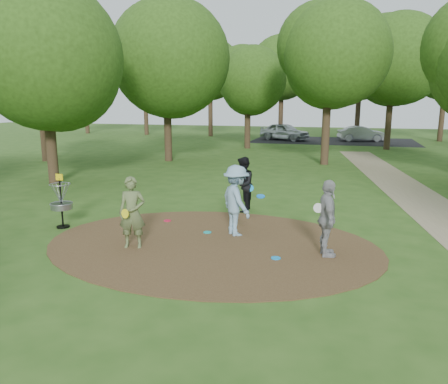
# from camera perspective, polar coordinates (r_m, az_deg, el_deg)

# --- Properties ---
(ground) EXTENTS (100.00, 100.00, 0.00)m
(ground) POSITION_cam_1_polar(r_m,az_deg,el_deg) (11.02, -1.69, -6.86)
(ground) COLOR #2D5119
(ground) RESTS_ON ground
(dirt_clearing) EXTENTS (8.40, 8.40, 0.02)m
(dirt_clearing) POSITION_cam_1_polar(r_m,az_deg,el_deg) (11.01, -1.69, -6.81)
(dirt_clearing) COLOR #47301C
(dirt_clearing) RESTS_ON ground
(parking_lot) EXTENTS (14.00, 8.00, 0.01)m
(parking_lot) POSITION_cam_1_polar(r_m,az_deg,el_deg) (40.12, 14.05, 6.51)
(parking_lot) COLOR black
(parking_lot) RESTS_ON ground
(player_observer_with_disc) EXTENTS (0.73, 0.63, 1.76)m
(player_observer_with_disc) POSITION_cam_1_polar(r_m,az_deg,el_deg) (10.76, -11.90, -2.67)
(player_observer_with_disc) COLOR #5B6A3D
(player_observer_with_disc) RESTS_ON ground
(player_throwing_with_disc) EXTENTS (1.45, 1.38, 1.89)m
(player_throwing_with_disc) POSITION_cam_1_polar(r_m,az_deg,el_deg) (11.51, 1.61, -1.14)
(player_throwing_with_disc) COLOR #7DA2BB
(player_throwing_with_disc) RESTS_ON ground
(player_walking_with_disc) EXTENTS (0.77, 0.94, 1.77)m
(player_walking_with_disc) POSITION_cam_1_polar(r_m,az_deg,el_deg) (14.04, 2.46, 1.00)
(player_walking_with_disc) COLOR black
(player_walking_with_disc) RESTS_ON ground
(player_waiting_with_disc) EXTENTS (0.66, 1.12, 1.80)m
(player_waiting_with_disc) POSITION_cam_1_polar(r_m,az_deg,el_deg) (10.22, 13.34, -3.41)
(player_waiting_with_disc) COLOR #949396
(player_waiting_with_disc) RESTS_ON ground
(disc_ground_cyan) EXTENTS (0.22, 0.22, 0.02)m
(disc_ground_cyan) POSITION_cam_1_polar(r_m,az_deg,el_deg) (11.90, -2.19, -5.27)
(disc_ground_cyan) COLOR #16B0B5
(disc_ground_cyan) RESTS_ON dirt_clearing
(disc_ground_blue) EXTENTS (0.22, 0.22, 0.02)m
(disc_ground_blue) POSITION_cam_1_polar(r_m,az_deg,el_deg) (10.09, 6.79, -8.57)
(disc_ground_blue) COLOR #0D90ED
(disc_ground_blue) RESTS_ON dirt_clearing
(disc_ground_red) EXTENTS (0.22, 0.22, 0.02)m
(disc_ground_red) POSITION_cam_1_polar(r_m,az_deg,el_deg) (13.12, -7.41, -3.73)
(disc_ground_red) COLOR red
(disc_ground_red) RESTS_ON dirt_clearing
(car_left) EXTENTS (4.88, 3.52, 1.54)m
(car_left) POSITION_cam_1_polar(r_m,az_deg,el_deg) (39.89, 7.91, 7.83)
(car_left) COLOR #B9BEC2
(car_left) RESTS_ON ground
(car_right) EXTENTS (4.23, 2.16, 1.33)m
(car_right) POSITION_cam_1_polar(r_m,az_deg,el_deg) (40.15, 17.54, 7.27)
(car_right) COLOR #9D9EA4
(car_right) RESTS_ON ground
(disc_golf_basket) EXTENTS (0.63, 0.63, 1.54)m
(disc_golf_basket) POSITION_cam_1_polar(r_m,az_deg,el_deg) (13.05, -20.53, -0.66)
(disc_golf_basket) COLOR black
(disc_golf_basket) RESTS_ON ground
(tree_ring) EXTENTS (36.83, 45.49, 9.32)m
(tree_ring) POSITION_cam_1_polar(r_m,az_deg,el_deg) (19.73, 10.50, 16.77)
(tree_ring) COLOR #332316
(tree_ring) RESTS_ON ground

